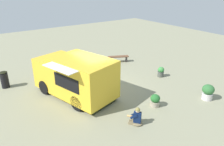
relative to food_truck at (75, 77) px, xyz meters
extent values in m
plane|color=gray|center=(1.45, -0.19, -1.12)|extent=(40.00, 40.00, 0.00)
cube|color=gold|center=(0.17, -0.60, 0.15)|extent=(3.07, 3.82, 2.09)
cube|color=gold|center=(-0.47, 1.69, -0.02)|extent=(2.47, 1.96, 1.74)
cube|color=black|center=(-0.66, 2.36, 0.28)|extent=(1.75, 0.52, 0.66)
cube|color=black|center=(-0.92, -0.91, 0.27)|extent=(0.52, 1.77, 0.73)
cube|color=white|center=(-1.20, -0.98, 1.15)|extent=(1.12, 2.09, 0.03)
cube|color=black|center=(-0.02, 0.09, -1.01)|extent=(2.96, 4.84, 0.22)
cylinder|color=black|center=(0.56, 1.78, -0.71)|extent=(0.43, 0.85, 0.82)
cylinder|color=black|center=(-1.40, 1.23, -0.71)|extent=(0.43, 0.85, 0.82)
cylinder|color=black|center=(1.31, -0.90, -0.71)|extent=(0.43, 0.85, 0.82)
cylinder|color=black|center=(-0.65, -1.45, -0.71)|extent=(0.43, 0.85, 0.82)
ellipsoid|color=olive|center=(1.04, -4.07, -1.06)|extent=(0.67, 0.68, 0.11)
cube|color=olive|center=(1.00, -3.85, -1.06)|extent=(0.31, 0.35, 0.11)
cube|color=olive|center=(0.84, -3.98, -1.06)|extent=(0.31, 0.35, 0.11)
cube|color=#0D1D42|center=(1.04, -4.07, -0.75)|extent=(0.38, 0.40, 0.52)
sphere|color=beige|center=(1.04, -4.07, -0.39)|extent=(0.22, 0.22, 0.22)
sphere|color=olive|center=(1.04, -4.07, -0.36)|extent=(0.22, 0.22, 0.22)
cube|color=#0D1D42|center=(1.04, -3.90, -0.68)|extent=(0.28, 0.32, 0.27)
cube|color=#0D1D42|center=(0.88, -4.03, -0.68)|extent=(0.28, 0.32, 0.27)
cylinder|color=#E6A85D|center=(0.85, -3.83, -0.75)|extent=(0.26, 0.32, 0.08)
cube|color=red|center=(0.85, -3.83, -0.74)|extent=(0.20, 0.25, 0.02)
cylinder|color=#494E46|center=(5.93, -0.91, -0.95)|extent=(0.41, 0.41, 0.35)
torus|color=#47524C|center=(5.93, -0.91, -0.79)|extent=(0.44, 0.44, 0.04)
ellipsoid|color=#378B3F|center=(5.93, -0.91, -0.61)|extent=(0.43, 0.43, 0.36)
sphere|color=#E5214C|center=(6.03, -0.80, -0.51)|extent=(0.07, 0.07, 0.07)
sphere|color=#EA3936|center=(5.92, -1.09, -0.58)|extent=(0.06, 0.06, 0.06)
sphere|color=#D72B46|center=(5.78, -0.91, -0.52)|extent=(0.05, 0.05, 0.05)
sphere|color=#EB303E|center=(5.78, -1.00, -0.58)|extent=(0.07, 0.07, 0.07)
sphere|color=red|center=(5.83, -0.80, -0.52)|extent=(0.07, 0.07, 0.07)
sphere|color=red|center=(5.88, -1.03, -0.50)|extent=(0.06, 0.06, 0.06)
cylinder|color=#9E9481|center=(2.84, -3.42, -0.99)|extent=(0.48, 0.48, 0.27)
torus|color=gray|center=(2.84, -3.42, -0.87)|extent=(0.50, 0.50, 0.04)
ellipsoid|color=#25652B|center=(2.84, -3.42, -0.66)|extent=(0.50, 0.50, 0.43)
sphere|color=#F6E556|center=(2.84, -3.62, -0.60)|extent=(0.07, 0.07, 0.07)
sphere|color=#EEDD48|center=(2.98, -3.37, -0.54)|extent=(0.06, 0.06, 0.06)
sphere|color=yellow|center=(2.72, -3.25, -0.61)|extent=(0.08, 0.08, 0.08)
sphere|color=yellow|center=(2.84, -3.58, -0.54)|extent=(0.06, 0.06, 0.06)
cylinder|color=silver|center=(5.72, -4.57, -0.94)|extent=(0.56, 0.56, 0.36)
torus|color=silver|center=(5.72, -4.57, -0.77)|extent=(0.58, 0.58, 0.04)
ellipsoid|color=#2E6633|center=(5.72, -4.57, -0.52)|extent=(0.65, 0.65, 0.55)
sphere|color=#E7F24F|center=(5.61, -4.36, -0.39)|extent=(0.05, 0.05, 0.05)
sphere|color=#F5F458|center=(5.93, -4.50, -0.37)|extent=(0.07, 0.07, 0.07)
sphere|color=#DDED5A|center=(5.46, -4.60, -0.44)|extent=(0.08, 0.08, 0.08)
sphere|color=#EAEA5E|center=(5.96, -4.59, -0.40)|extent=(0.07, 0.07, 0.07)
sphere|color=#E0E446|center=(5.73, -4.82, -0.43)|extent=(0.07, 0.07, 0.07)
cube|color=brown|center=(5.29, 3.10, -0.66)|extent=(1.68, 1.06, 0.06)
cube|color=#363132|center=(4.69, 3.38, -0.91)|extent=(0.22, 0.34, 0.43)
cube|color=#363132|center=(5.89, 2.82, -0.91)|extent=(0.22, 0.34, 0.43)
cylinder|color=black|center=(-3.12, 3.43, -0.65)|extent=(0.46, 0.46, 0.95)
ellipsoid|color=black|center=(-3.12, 3.43, -0.13)|extent=(0.47, 0.47, 0.10)
camera|label=1|loc=(-4.61, -10.14, 4.91)|focal=34.65mm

